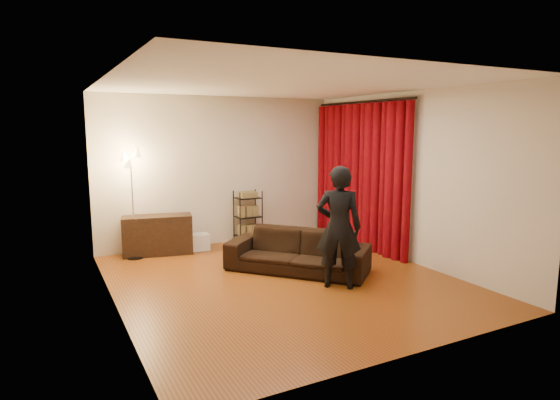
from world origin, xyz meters
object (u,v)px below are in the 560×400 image
storage_boxes (199,242)px  wire_shelf (248,217)px  floor_lamp (133,206)px  sofa (297,251)px  person (339,227)px  media_cabinet (158,235)px

storage_boxes → wire_shelf: bearing=6.7°
storage_boxes → floor_lamp: 1.33m
sofa → person: (0.13, -0.87, 0.52)m
sofa → floor_lamp: floor_lamp is taller
media_cabinet → floor_lamp: (-0.40, -0.10, 0.55)m
person → media_cabinet: bearing=-20.1°
person → media_cabinet: (-1.77, 2.80, -0.49)m
wire_shelf → sofa: bearing=-101.8°
storage_boxes → floor_lamp: floor_lamp is taller
sofa → storage_boxes: 2.10m
person → wire_shelf: size_ratio=1.68×
media_cabinet → wire_shelf: (1.70, 0.05, 0.16)m
sofa → storage_boxes: (-0.93, 1.87, -0.16)m
media_cabinet → wire_shelf: 1.70m
floor_lamp → media_cabinet: bearing=13.4°
sofa → media_cabinet: 2.53m
storage_boxes → floor_lamp: bearing=-178.5°
sofa → person: 1.02m
storage_boxes → wire_shelf: 1.06m
storage_boxes → person: bearing=-68.7°
person → storage_boxes: bearing=-31.1°
wire_shelf → floor_lamp: bearing=173.9°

